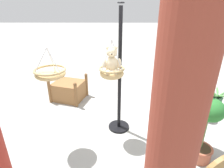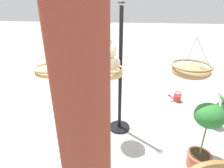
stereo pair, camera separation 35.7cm
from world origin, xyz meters
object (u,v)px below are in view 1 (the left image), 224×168
object	(u,v)px
hanging_basket_with_teddy	(112,72)
potted_plant_bushy_green	(208,107)
hanging_basket_right_low	(50,73)
watering_can	(169,95)
teddy_bear	(112,61)
potted_plant_tall_leafy	(217,99)
hanging_basket_left_high	(191,67)
wooden_planter_box	(69,90)
display_pole_central	(119,95)
potted_plant_fern_front	(206,126)

from	to	relation	value
hanging_basket_with_teddy	potted_plant_bushy_green	distance (m)	2.47
hanging_basket_right_low	watering_can	size ratio (longest dim) A/B	1.46
teddy_bear	potted_plant_tall_leafy	distance (m)	3.24
hanging_basket_left_high	watering_can	world-z (taller)	hanging_basket_left_high
teddy_bear	potted_plant_bushy_green	bearing A→B (deg)	-165.02
wooden_planter_box	display_pole_central	bearing A→B (deg)	135.74
display_pole_central	hanging_basket_with_teddy	world-z (taller)	display_pole_central
wooden_planter_box	watering_can	size ratio (longest dim) A/B	2.89
display_pole_central	hanging_basket_left_high	bearing A→B (deg)	156.88
wooden_planter_box	hanging_basket_with_teddy	bearing A→B (deg)	127.39
hanging_basket_left_high	wooden_planter_box	xyz separation A→B (m)	(2.45, -1.78, -1.27)
teddy_bear	display_pole_central	bearing A→B (deg)	-118.79
hanging_basket_left_high	potted_plant_tall_leafy	world-z (taller)	hanging_basket_left_high
wooden_planter_box	potted_plant_bushy_green	xyz separation A→B (m)	(-3.36, 0.99, 0.05)
hanging_basket_right_low	hanging_basket_with_teddy	bearing A→B (deg)	-164.49
hanging_basket_with_teddy	hanging_basket_right_low	xyz separation A→B (m)	(0.99, 0.27, 0.09)
potted_plant_tall_leafy	watering_can	xyz separation A→B (m)	(1.08, -0.44, -0.09)
hanging_basket_with_teddy	watering_can	xyz separation A→B (m)	(-1.60, -1.61, -1.26)
display_pole_central	watering_can	bearing A→B (deg)	-137.03
hanging_basket_left_high	potted_plant_bushy_green	world-z (taller)	hanging_basket_left_high
hanging_basket_with_teddy	wooden_planter_box	xyz separation A→B (m)	(1.19, -1.55, -1.09)
hanging_basket_left_high	wooden_planter_box	world-z (taller)	hanging_basket_left_high
wooden_planter_box	potted_plant_tall_leafy	size ratio (longest dim) A/B	1.76
potted_plant_fern_front	watering_can	world-z (taller)	potted_plant_fern_front
hanging_basket_right_low	wooden_planter_box	xyz separation A→B (m)	(0.20, -1.83, -1.18)
display_pole_central	hanging_basket_right_low	bearing A→B (deg)	24.74
hanging_basket_right_low	wooden_planter_box	bearing A→B (deg)	-83.77
hanging_basket_right_low	potted_plant_fern_front	size ratio (longest dim) A/B	0.44
hanging_basket_with_teddy	potted_plant_tall_leafy	distance (m)	3.15
display_pole_central	teddy_bear	distance (m)	0.85
potted_plant_tall_leafy	potted_plant_bushy_green	distance (m)	0.81
potted_plant_fern_front	teddy_bear	bearing A→B (deg)	-21.55
potted_plant_bushy_green	watering_can	world-z (taller)	potted_plant_bushy_green
hanging_basket_with_teddy	hanging_basket_left_high	distance (m)	1.30
watering_can	hanging_basket_left_high	bearing A→B (deg)	79.61
hanging_basket_right_low	watering_can	world-z (taller)	hanging_basket_right_low
hanging_basket_with_teddy	potted_plant_tall_leafy	xyz separation A→B (m)	(-2.69, -1.16, -1.17)
hanging_basket_with_teddy	display_pole_central	bearing A→B (deg)	-120.96
hanging_basket_with_teddy	watering_can	world-z (taller)	hanging_basket_with_teddy
hanging_basket_with_teddy	potted_plant_fern_front	world-z (taller)	hanging_basket_with_teddy
hanging_basket_left_high	wooden_planter_box	bearing A→B (deg)	-35.94
hanging_basket_with_teddy	potted_plant_tall_leafy	bearing A→B (deg)	-156.56
hanging_basket_right_low	hanging_basket_left_high	bearing A→B (deg)	-178.82
hanging_basket_left_high	wooden_planter_box	distance (m)	3.29
wooden_planter_box	potted_plant_fern_front	bearing A→B (deg)	141.20
potted_plant_tall_leafy	hanging_basket_with_teddy	bearing A→B (deg)	23.44
display_pole_central	wooden_planter_box	distance (m)	1.94
hanging_basket_left_high	teddy_bear	bearing A→B (deg)	-9.17
hanging_basket_left_high	wooden_planter_box	size ratio (longest dim) A/B	0.61
display_pole_central	teddy_bear	size ratio (longest dim) A/B	5.30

